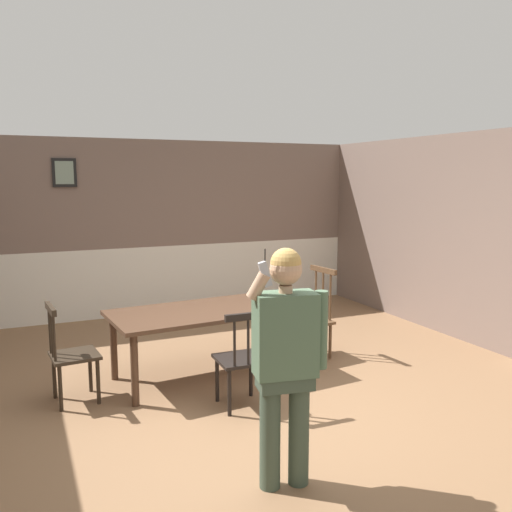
{
  "coord_description": "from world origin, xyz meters",
  "views": [
    {
      "loc": [
        -1.86,
        -4.3,
        2.07
      ],
      "look_at": [
        -0.23,
        -0.63,
        1.48
      ],
      "focal_mm": 37.8,
      "sensor_mm": 36.0,
      "label": 1
    }
  ],
  "objects_px": {
    "person_figure": "(286,353)",
    "dining_table": "(204,317)",
    "chair_by_doorway": "(70,354)",
    "chair_near_window": "(242,359)",
    "chair_at_table_head": "(311,317)"
  },
  "relations": [
    {
      "from": "dining_table",
      "to": "chair_near_window",
      "type": "distance_m",
      "value": 0.88
    },
    {
      "from": "chair_near_window",
      "to": "person_figure",
      "type": "bearing_deg",
      "value": -98.01
    },
    {
      "from": "dining_table",
      "to": "chair_at_table_head",
      "type": "xyz_separation_m",
      "value": [
        1.34,
        0.11,
        -0.17
      ]
    },
    {
      "from": "person_figure",
      "to": "dining_table",
      "type": "bearing_deg",
      "value": -83.82
    },
    {
      "from": "chair_at_table_head",
      "to": "chair_near_window",
      "type": "bearing_deg",
      "value": 121.1
    },
    {
      "from": "dining_table",
      "to": "chair_near_window",
      "type": "xyz_separation_m",
      "value": [
        0.07,
        -0.86,
        -0.19
      ]
    },
    {
      "from": "chair_by_doorway",
      "to": "chair_at_table_head",
      "type": "xyz_separation_m",
      "value": [
        2.67,
        0.23,
        0.01
      ]
    },
    {
      "from": "chair_by_doorway",
      "to": "chair_near_window",
      "type": "bearing_deg",
      "value": 56.7
    },
    {
      "from": "dining_table",
      "to": "chair_at_table_head",
      "type": "height_order",
      "value": "chair_at_table_head"
    },
    {
      "from": "chair_at_table_head",
      "to": "person_figure",
      "type": "height_order",
      "value": "person_figure"
    },
    {
      "from": "dining_table",
      "to": "chair_by_doorway",
      "type": "bearing_deg",
      "value": -175.18
    },
    {
      "from": "chair_near_window",
      "to": "chair_by_doorway",
      "type": "bearing_deg",
      "value": 153.36
    },
    {
      "from": "chair_by_doorway",
      "to": "chair_at_table_head",
      "type": "distance_m",
      "value": 2.67
    },
    {
      "from": "chair_by_doorway",
      "to": "chair_at_table_head",
      "type": "relative_size",
      "value": 0.9
    },
    {
      "from": "chair_near_window",
      "to": "chair_at_table_head",
      "type": "height_order",
      "value": "chair_at_table_head"
    }
  ]
}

